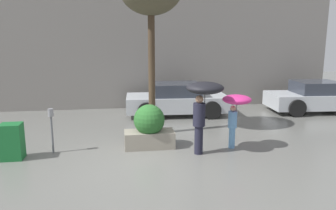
{
  "coord_description": "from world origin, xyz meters",
  "views": [
    {
      "loc": [
        -0.38,
        -7.57,
        2.92
      ],
      "look_at": [
        1.01,
        1.6,
        1.05
      ],
      "focal_mm": 35.0,
      "sensor_mm": 36.0,
      "label": 1
    }
  ],
  "objects_px": {
    "planter_box": "(149,128)",
    "person_adult": "(203,97)",
    "parking_meter": "(51,121)",
    "person_child": "(236,106)",
    "newspaper_box": "(12,142)",
    "parked_car_near": "(177,100)",
    "parked_car_far": "(315,97)"
  },
  "relations": [
    {
      "from": "planter_box",
      "to": "person_adult",
      "type": "height_order",
      "value": "person_adult"
    },
    {
      "from": "person_adult",
      "to": "parking_meter",
      "type": "height_order",
      "value": "person_adult"
    },
    {
      "from": "planter_box",
      "to": "person_adult",
      "type": "relative_size",
      "value": 0.72
    },
    {
      "from": "planter_box",
      "to": "person_child",
      "type": "bearing_deg",
      "value": -11.13
    },
    {
      "from": "parking_meter",
      "to": "newspaper_box",
      "type": "relative_size",
      "value": 1.31
    },
    {
      "from": "planter_box",
      "to": "parked_car_near",
      "type": "relative_size",
      "value": 0.34
    },
    {
      "from": "planter_box",
      "to": "person_child",
      "type": "relative_size",
      "value": 0.91
    },
    {
      "from": "person_child",
      "to": "parked_car_near",
      "type": "xyz_separation_m",
      "value": [
        -0.84,
        4.27,
        -0.6
      ]
    },
    {
      "from": "parking_meter",
      "to": "person_adult",
      "type": "bearing_deg",
      "value": -9.3
    },
    {
      "from": "person_child",
      "to": "parking_meter",
      "type": "bearing_deg",
      "value": -132.86
    },
    {
      "from": "planter_box",
      "to": "parked_car_near",
      "type": "xyz_separation_m",
      "value": [
        1.44,
        3.82,
        0.03
      ]
    },
    {
      "from": "planter_box",
      "to": "person_child",
      "type": "height_order",
      "value": "person_child"
    },
    {
      "from": "person_adult",
      "to": "parking_meter",
      "type": "bearing_deg",
      "value": 167.68
    },
    {
      "from": "planter_box",
      "to": "newspaper_box",
      "type": "relative_size",
      "value": 1.5
    },
    {
      "from": "person_adult",
      "to": "parked_car_near",
      "type": "distance_m",
      "value": 4.61
    },
    {
      "from": "person_child",
      "to": "parked_car_far",
      "type": "xyz_separation_m",
      "value": [
        4.86,
        3.96,
        -0.6
      ]
    },
    {
      "from": "parking_meter",
      "to": "newspaper_box",
      "type": "bearing_deg",
      "value": -160.16
    },
    {
      "from": "parked_car_far",
      "to": "parking_meter",
      "type": "bearing_deg",
      "value": 114.42
    },
    {
      "from": "person_adult",
      "to": "planter_box",
      "type": "bearing_deg",
      "value": 148.77
    },
    {
      "from": "planter_box",
      "to": "parked_car_near",
      "type": "bearing_deg",
      "value": 69.4
    },
    {
      "from": "person_child",
      "to": "parking_meter",
      "type": "xyz_separation_m",
      "value": [
        -4.8,
        0.37,
        -0.33
      ]
    },
    {
      "from": "person_child",
      "to": "parked_car_near",
      "type": "relative_size",
      "value": 0.37
    },
    {
      "from": "parking_meter",
      "to": "parked_car_far",
      "type": "bearing_deg",
      "value": 20.4
    },
    {
      "from": "parked_car_near",
      "to": "newspaper_box",
      "type": "xyz_separation_m",
      "value": [
        -4.86,
        -4.22,
        -0.13
      ]
    },
    {
      "from": "parked_car_far",
      "to": "parking_meter",
      "type": "relative_size",
      "value": 3.28
    },
    {
      "from": "person_adult",
      "to": "parked_car_near",
      "type": "xyz_separation_m",
      "value": [
        0.12,
        4.52,
        -0.9
      ]
    },
    {
      "from": "parked_car_far",
      "to": "newspaper_box",
      "type": "height_order",
      "value": "parked_car_far"
    },
    {
      "from": "parked_car_near",
      "to": "person_child",
      "type": "bearing_deg",
      "value": -165.95
    },
    {
      "from": "planter_box",
      "to": "parked_car_far",
      "type": "xyz_separation_m",
      "value": [
        7.13,
        3.52,
        0.03
      ]
    },
    {
      "from": "planter_box",
      "to": "person_adult",
      "type": "distance_m",
      "value": 1.75
    },
    {
      "from": "parked_car_near",
      "to": "parked_car_far",
      "type": "distance_m",
      "value": 5.7
    },
    {
      "from": "person_child",
      "to": "parking_meter",
      "type": "relative_size",
      "value": 1.25
    }
  ]
}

